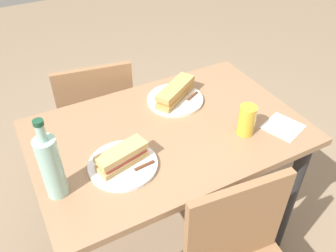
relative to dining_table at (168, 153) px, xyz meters
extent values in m
plane|color=#8C755B|center=(0.00, 0.00, -0.63)|extent=(8.00, 8.00, 0.00)
cube|color=#997251|center=(0.00, 0.00, 0.12)|extent=(1.11, 0.72, 0.03)
cylinder|color=#262628|center=(-0.49, -0.30, -0.27)|extent=(0.06, 0.06, 0.74)
cylinder|color=#262628|center=(0.49, -0.30, -0.27)|extent=(0.06, 0.06, 0.74)
cylinder|color=#262628|center=(-0.49, 0.30, -0.27)|extent=(0.06, 0.06, 0.74)
cube|color=#936B47|center=(-0.02, 0.46, 0.03)|extent=(0.38, 0.07, 0.40)
cube|color=#936B47|center=(0.13, -0.64, -0.18)|extent=(0.46, 0.46, 0.02)
cube|color=#936B47|center=(0.16, -0.46, 0.03)|extent=(0.38, 0.09, 0.40)
cylinder|color=#936B47|center=(-0.07, -0.79, -0.41)|extent=(0.04, 0.04, 0.45)
cylinder|color=#936B47|center=(0.28, -0.85, -0.41)|extent=(0.04, 0.04, 0.45)
cylinder|color=#936B47|center=(-0.02, -0.43, -0.41)|extent=(0.04, 0.04, 0.45)
cylinder|color=#936B47|center=(0.34, -0.49, -0.41)|extent=(0.04, 0.04, 0.45)
cylinder|color=silver|center=(-0.13, -0.17, 0.14)|extent=(0.25, 0.25, 0.01)
cube|color=tan|center=(-0.13, -0.17, 0.16)|extent=(0.24, 0.18, 0.02)
cube|color=#CC8438|center=(-0.13, -0.17, 0.18)|extent=(0.22, 0.17, 0.02)
cube|color=tan|center=(-0.13, -0.17, 0.20)|extent=(0.24, 0.18, 0.02)
cube|color=silver|center=(-0.12, -0.10, 0.15)|extent=(0.10, 0.05, 0.00)
cube|color=#59331E|center=(-0.20, -0.14, 0.15)|extent=(0.08, 0.04, 0.01)
cylinder|color=white|center=(0.24, 0.11, 0.14)|extent=(0.25, 0.25, 0.01)
cube|color=tan|center=(0.24, 0.11, 0.16)|extent=(0.20, 0.11, 0.02)
cube|color=#B74C3D|center=(0.24, 0.11, 0.18)|extent=(0.19, 0.10, 0.02)
cube|color=tan|center=(0.24, 0.11, 0.20)|extent=(0.20, 0.11, 0.02)
cube|color=silver|center=(0.27, 0.17, 0.15)|extent=(0.10, 0.02, 0.00)
cube|color=#59331E|center=(0.18, 0.16, 0.15)|extent=(0.08, 0.02, 0.01)
cylinder|color=#99C6B7|center=(0.48, 0.12, 0.25)|extent=(0.07, 0.07, 0.23)
cylinder|color=#99C6B7|center=(0.48, 0.12, 0.40)|extent=(0.03, 0.03, 0.06)
cylinder|color=#19472D|center=(0.48, 0.12, 0.43)|extent=(0.03, 0.03, 0.02)
cylinder|color=gold|center=(-0.27, 0.16, 0.20)|extent=(0.07, 0.07, 0.13)
cube|color=white|center=(-0.43, 0.21, 0.13)|extent=(0.18, 0.18, 0.00)
camera|label=1|loc=(0.53, 0.99, 1.06)|focal=37.87mm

